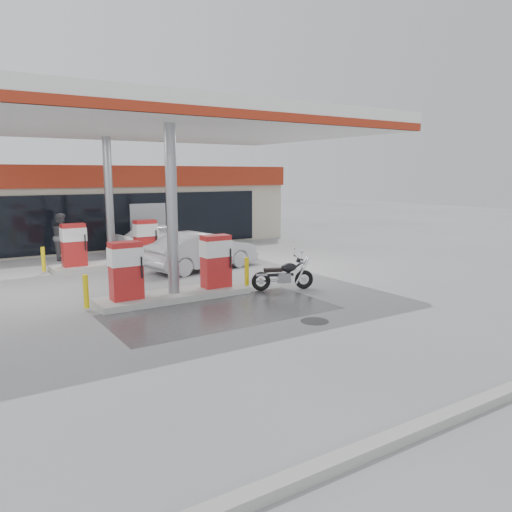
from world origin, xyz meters
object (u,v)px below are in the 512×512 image
at_px(parked_motorcycle, 284,276).
at_px(attendant, 62,237).
at_px(pump_island_far, 111,249).
at_px(pump_island_near, 174,275).
at_px(hatchback_silver, 202,251).
at_px(parked_car_right, 234,225).
at_px(sedan_white, 161,238).

relative_size(parked_motorcycle, attendant, 0.97).
bearing_deg(pump_island_far, pump_island_near, -90.00).
relative_size(pump_island_near, parked_motorcycle, 2.68).
relative_size(hatchback_silver, parked_car_right, 0.97).
distance_m(pump_island_near, parked_motorcycle, 3.47).
bearing_deg(pump_island_near, hatchback_silver, 52.60).
relative_size(parked_motorcycle, parked_car_right, 0.42).
bearing_deg(sedan_white, attendant, 78.32).
bearing_deg(parked_motorcycle, pump_island_near, -172.73).
height_order(pump_island_far, attendant, attendant).
distance_m(parked_motorcycle, hatchback_silver, 4.46).
bearing_deg(hatchback_silver, sedan_white, -12.45).
bearing_deg(sedan_white, parked_car_right, -61.58).
bearing_deg(pump_island_near, pump_island_far, 90.00).
xyz_separation_m(pump_island_near, sedan_white, (2.94, 8.20, -0.01)).
height_order(attendant, parked_car_right, attendant).
bearing_deg(parked_car_right, pump_island_near, 138.68).
relative_size(pump_island_near, attendant, 2.58).
distance_m(pump_island_far, sedan_white, 3.67).
bearing_deg(attendant, pump_island_near, -158.32).
bearing_deg(hatchback_silver, attendant, 27.39).
distance_m(pump_island_far, parked_motorcycle, 7.60).
distance_m(sedan_white, hatchback_silver, 4.60).
xyz_separation_m(parked_motorcycle, sedan_white, (-0.43, 9.01, 0.25)).
xyz_separation_m(sedan_white, parked_car_right, (6.10, 3.80, -0.07)).
xyz_separation_m(pump_island_far, sedan_white, (2.94, 2.20, -0.01)).
bearing_deg(parked_car_right, hatchback_silver, 138.85).
distance_m(pump_island_far, hatchback_silver, 3.65).
xyz_separation_m(sedan_white, attendant, (-4.18, 0.60, 0.29)).
xyz_separation_m(parked_motorcycle, parked_car_right, (5.67, 12.81, 0.18)).
height_order(pump_island_near, hatchback_silver, pump_island_near).
height_order(parked_motorcycle, sedan_white, sedan_white).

